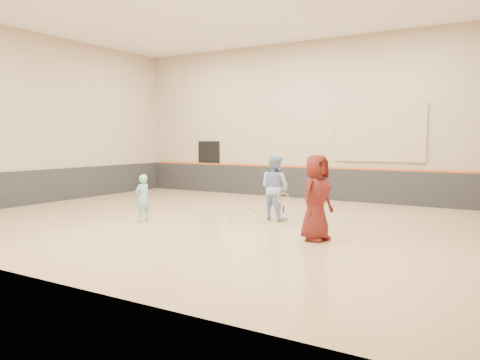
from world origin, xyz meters
The scene contains 14 objects.
room centered at (0.00, 0.00, 0.81)m, with size 15.04×12.04×6.22m.
wainscot_back centered at (0.00, 5.97, 0.60)m, with size 14.90×0.04×1.20m, color #232326.
wainscot_left centered at (-7.47, 0.00, 0.60)m, with size 0.04×11.90×1.20m, color #232326.
accent_stripe centered at (0.00, 5.96, 1.22)m, with size 14.90×0.03×0.06m, color #D85914.
acoustic_panel centered at (2.80, 5.95, 2.50)m, with size 3.20×0.08×2.00m, color tan.
doorway centered at (-4.50, 5.98, 1.10)m, with size 1.10×0.05×2.20m, color black.
girl centered at (-1.84, -1.07, 0.65)m, with size 0.48×0.31×1.31m, color #7BD6CA.
instructor centered at (1.17, 1.10, 0.92)m, with size 0.90×0.70×1.84m, color #94B2E5.
young_man centered at (3.23, -0.89, 0.98)m, with size 0.95×0.62×1.95m, color #5E1B16.
held_racket centered at (1.55, 0.87, 0.67)m, with size 0.34×0.34×0.66m, color yellow, non-canonical shape.
spare_racket centered at (-0.18, 2.15, 0.04)m, with size 0.71×0.71×0.07m, color #98C52B, non-canonical shape.
ball_under_racket centered at (0.35, 0.04, 0.03)m, with size 0.07×0.07×0.07m, color #B4CF30.
ball_in_hand centered at (3.32, -1.07, 1.17)m, with size 0.07×0.07×0.07m, color gold.
ball_beside_spare centered at (-0.83, 1.97, 0.03)m, with size 0.07×0.07×0.07m, color yellow.
Camera 1 is at (7.14, -10.72, 2.29)m, focal length 35.00 mm.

